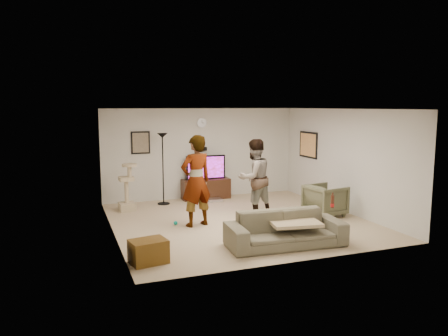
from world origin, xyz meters
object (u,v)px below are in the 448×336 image
object	(u,v)px
floor_lamp	(163,169)
person_right	(254,178)
armchair	(325,200)
person_left	(196,181)
side_table	(148,251)
tv_stand	(206,189)
tv	(206,167)
sofa	(285,229)
cat_tree	(126,187)
beer_bottle	(332,201)

from	to	relation	value
floor_lamp	person_right	size ratio (longest dim) A/B	1.03
person_right	armchair	bearing A→B (deg)	144.81
person_left	person_right	world-z (taller)	person_left
armchair	floor_lamp	bearing A→B (deg)	42.70
person_left	side_table	bearing A→B (deg)	38.75
side_table	floor_lamp	bearing A→B (deg)	74.21
tv_stand	person_right	bearing A→B (deg)	-77.72
tv	person_left	world-z (taller)	person_left
tv	tv_stand	bearing A→B (deg)	0.00
tv	sofa	distance (m)	4.48
tv_stand	armchair	world-z (taller)	armchair
person_left	sofa	xyz separation A→B (m)	(1.14, -1.88, -0.66)
person_right	side_table	xyz separation A→B (m)	(-2.92, -2.25, -0.71)
floor_lamp	person_left	bearing A→B (deg)	-84.88
floor_lamp	armchair	world-z (taller)	floor_lamp
tv_stand	side_table	distance (m)	5.07
cat_tree	side_table	size ratio (longest dim) A/B	2.01
armchair	side_table	size ratio (longest dim) A/B	1.40
tv	side_table	size ratio (longest dim) A/B	1.90
beer_bottle	side_table	distance (m)	3.58
person_left	person_right	bearing A→B (deg)	178.87
tv_stand	cat_tree	world-z (taller)	cat_tree
floor_lamp	armchair	xyz separation A→B (m)	(3.29, -2.54, -0.56)
person_right	sofa	world-z (taller)	person_right
tv_stand	sofa	distance (m)	4.45
floor_lamp	beer_bottle	xyz separation A→B (m)	(2.35, -4.19, -0.17)
person_left	side_table	world-z (taller)	person_left
beer_bottle	side_table	xyz separation A→B (m)	(-3.54, 0.00, -0.57)
cat_tree	armchair	distance (m)	4.81
person_right	tv_stand	bearing A→B (deg)	-91.80
sofa	side_table	bearing A→B (deg)	-175.99
tv_stand	sofa	size ratio (longest dim) A/B	0.61
sofa	armchair	xyz separation A→B (m)	(1.94, 1.65, 0.05)
person_left	side_table	distance (m)	2.47
tv	armchair	xyz separation A→B (m)	(2.04, -2.80, -0.51)
sofa	floor_lamp	bearing A→B (deg)	111.94
tv	person_right	bearing A→B (deg)	-77.72
person_left	beer_bottle	distance (m)	2.86
armchair	tv_stand	bearing A→B (deg)	26.48
sofa	armchair	world-z (taller)	armchair
tv_stand	armchair	bearing A→B (deg)	-53.92
beer_bottle	tv	bearing A→B (deg)	103.89
person_right	side_table	size ratio (longest dim) A/B	3.11
floor_lamp	person_left	xyz separation A→B (m)	(0.21, -2.31, 0.05)
beer_bottle	side_table	bearing A→B (deg)	179.97
floor_lamp	tv	bearing A→B (deg)	11.42
person_left	sofa	size ratio (longest dim) A/B	0.90
cat_tree	tv	bearing A→B (deg)	15.97
tv_stand	beer_bottle	bearing A→B (deg)	-76.11
tv	person_right	xyz separation A→B (m)	(0.48, -2.19, 0.02)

